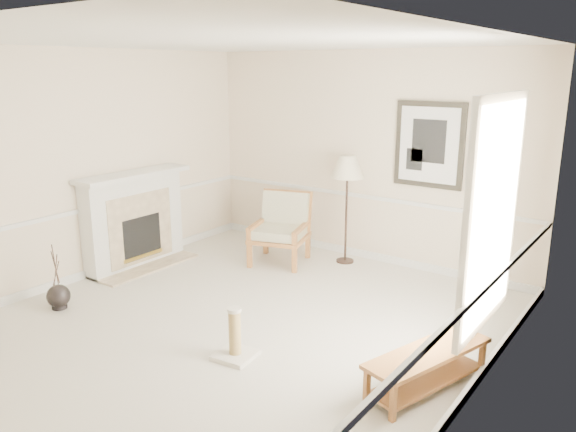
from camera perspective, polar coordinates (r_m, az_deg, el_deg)
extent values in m
plane|color=silver|center=(6.15, -5.26, -10.79)|extent=(5.50, 5.50, 0.00)
cube|color=beige|center=(7.92, 7.73, 5.93)|extent=(5.00, 0.04, 2.90)
cube|color=beige|center=(7.55, -20.04, 4.75)|extent=(0.04, 5.50, 2.90)
cube|color=beige|center=(4.48, 19.16, -1.58)|extent=(0.04, 5.50, 2.90)
cube|color=white|center=(5.56, -5.99, 17.29)|extent=(5.00, 5.50, 0.04)
cube|color=white|center=(8.23, 7.33, -3.76)|extent=(4.95, 0.04, 0.10)
cube|color=white|center=(8.00, 7.53, 2.02)|extent=(4.95, 0.04, 0.05)
cube|color=white|center=(4.85, 20.16, 0.16)|extent=(0.03, 1.20, 1.80)
cube|color=white|center=(4.85, 20.05, 0.17)|extent=(0.05, 1.34, 1.94)
cube|color=black|center=(7.46, 14.17, 7.02)|extent=(0.92, 0.04, 1.10)
cube|color=white|center=(7.43, 14.09, 7.00)|extent=(0.78, 0.01, 0.96)
cube|color=black|center=(7.42, 14.10, 7.38)|extent=(0.45, 0.01, 0.55)
cube|color=white|center=(7.95, -15.40, -0.51)|extent=(0.28, 1.50, 1.25)
cube|color=white|center=(7.78, -15.50, 4.10)|extent=(0.46, 1.64, 0.06)
cube|color=#C6B28E|center=(7.86, -14.70, -1.20)|extent=(0.02, 1.05, 0.95)
cube|color=black|center=(7.89, -14.59, -2.12)|extent=(0.02, 0.62, 0.58)
cube|color=#B1953B|center=(7.97, -14.45, -3.91)|extent=(0.01, 0.66, 0.05)
cube|color=#C6B28E|center=(8.01, -14.38, -4.90)|extent=(0.60, 1.50, 0.03)
sphere|color=black|center=(6.93, -22.29, -7.53)|extent=(0.26, 0.26, 0.26)
cylinder|color=black|center=(6.97, -22.19, -8.39)|extent=(0.17, 0.17, 0.08)
cylinder|color=black|center=(6.81, -22.57, -4.85)|extent=(0.06, 0.10, 0.41)
cylinder|color=black|center=(6.82, -22.54, -5.11)|extent=(0.08, 0.12, 0.34)
cylinder|color=black|center=(6.80, -22.59, -4.58)|extent=(0.04, 0.05, 0.49)
cube|color=#915C2E|center=(7.69, -3.94, -3.85)|extent=(0.08, 0.08, 0.40)
cube|color=#915C2E|center=(8.26, -2.27, -2.50)|extent=(0.08, 0.08, 0.40)
cube|color=#915C2E|center=(7.48, 0.66, -4.35)|extent=(0.08, 0.08, 0.40)
cube|color=#915C2E|center=(8.07, 2.03, -2.92)|extent=(0.08, 0.08, 0.40)
cube|color=#915C2E|center=(7.82, -0.88, -2.22)|extent=(0.92, 0.92, 0.05)
cube|color=#915C2E|center=(8.04, -0.12, 0.64)|extent=(0.74, 0.39, 0.57)
cube|color=#915C2E|center=(7.87, -3.11, -0.77)|extent=(0.28, 0.71, 0.05)
cube|color=#915C2E|center=(7.67, 1.39, -1.17)|extent=(0.28, 0.71, 0.05)
cube|color=white|center=(7.79, -0.88, -1.56)|extent=(0.84, 0.84, 0.12)
cube|color=white|center=(7.97, -0.26, 0.68)|extent=(0.70, 0.40, 0.51)
cylinder|color=black|center=(7.99, 5.81, -4.55)|extent=(0.25, 0.25, 0.03)
cylinder|color=black|center=(7.79, 5.94, 0.24)|extent=(0.03, 0.03, 1.36)
cone|color=beige|center=(7.66, 6.07, 5.02)|extent=(0.54, 0.54, 0.30)
cube|color=#915C2E|center=(4.98, 14.07, -13.33)|extent=(0.73, 1.30, 0.04)
cube|color=#915C2E|center=(5.10, 13.89, -15.81)|extent=(0.65, 1.20, 0.03)
cube|color=#915C2E|center=(4.77, 8.01, -16.79)|extent=(0.06, 0.06, 0.32)
cube|color=#915C2E|center=(4.61, 10.63, -18.16)|extent=(0.06, 0.06, 0.32)
cube|color=#915C2E|center=(5.55, 16.62, -12.54)|extent=(0.06, 0.06, 0.32)
cube|color=#915C2E|center=(5.41, 19.10, -13.50)|extent=(0.06, 0.06, 0.32)
cube|color=white|center=(5.49, -5.37, -13.89)|extent=(0.39, 0.39, 0.04)
cylinder|color=tan|center=(5.38, -5.43, -11.70)|extent=(0.11, 0.11, 0.42)
cylinder|color=white|center=(5.28, -5.49, -9.47)|extent=(0.13, 0.13, 0.04)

